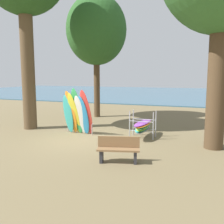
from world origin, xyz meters
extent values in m
plane|color=brown|center=(0.00, 0.00, 0.00)|extent=(80.00, 80.00, 0.00)
cube|color=#38607A|center=(0.00, 31.81, 0.05)|extent=(80.00, 36.00, 0.10)
cylinder|color=brown|center=(-3.64, 1.12, 3.56)|extent=(0.70, 0.70, 7.11)
cylinder|color=#4C3823|center=(5.64, 0.58, 2.81)|extent=(0.72, 0.72, 5.62)
cylinder|color=#4C3823|center=(-1.89, 6.08, 2.31)|extent=(0.42, 0.42, 4.62)
ellipsoid|color=#285623|center=(-1.89, 6.08, 5.90)|extent=(4.05, 4.05, 4.66)
ellipsoid|color=#38B2AD|center=(-1.11, 0.86, 0.97)|extent=(0.59, 0.55, 1.94)
ellipsoid|color=orange|center=(-0.93, 0.84, 1.08)|extent=(0.67, 0.73, 2.15)
ellipsoid|color=yellow|center=(-0.76, 0.82, 1.03)|extent=(0.68, 0.81, 2.06)
ellipsoid|color=#339E56|center=(-0.58, 0.81, 1.14)|extent=(0.58, 0.67, 2.28)
ellipsoid|color=white|center=(-0.40, 0.79, 0.97)|extent=(0.61, 0.72, 1.93)
ellipsoid|color=#2D8ED1|center=(-0.23, 0.77, 0.96)|extent=(0.60, 0.69, 1.91)
ellipsoid|color=red|center=(-0.05, 0.76, 1.11)|extent=(0.63, 0.81, 2.22)
cylinder|color=#9EA0A5|center=(-1.33, 1.18, 0.28)|extent=(0.04, 0.04, 0.55)
cylinder|color=#9EA0A5|center=(0.17, 0.91, 0.28)|extent=(0.04, 0.04, 0.55)
cylinder|color=#9EA0A5|center=(-0.58, 1.05, 0.55)|extent=(1.66, 0.34, 0.04)
cylinder|color=#9EA0A5|center=(2.03, 1.03, 0.62)|extent=(0.05, 0.05, 1.25)
cylinder|color=#9EA0A5|center=(3.13, 1.03, 0.62)|extent=(0.05, 0.05, 1.25)
cylinder|color=#9EA0A5|center=(2.03, 1.63, 0.62)|extent=(0.05, 0.05, 1.25)
cylinder|color=#9EA0A5|center=(3.13, 1.63, 0.62)|extent=(0.05, 0.05, 1.25)
cylinder|color=#9EA0A5|center=(2.58, 1.03, 0.35)|extent=(1.10, 0.04, 0.04)
cylinder|color=#9EA0A5|center=(2.58, 1.03, 0.80)|extent=(1.10, 0.04, 0.04)
cylinder|color=#9EA0A5|center=(2.58, 1.63, 0.35)|extent=(1.10, 0.04, 0.04)
cylinder|color=#9EA0A5|center=(2.58, 1.63, 0.80)|extent=(1.10, 0.04, 0.04)
ellipsoid|color=gray|center=(2.59, 1.33, 0.40)|extent=(0.57, 2.11, 0.06)
ellipsoid|color=#38B2AD|center=(2.55, 1.33, 0.46)|extent=(0.58, 2.12, 0.06)
ellipsoid|color=yellow|center=(2.59, 1.33, 0.52)|extent=(0.66, 2.13, 0.06)
ellipsoid|color=#339E56|center=(2.64, 1.33, 0.58)|extent=(0.53, 2.11, 0.06)
ellipsoid|color=orange|center=(2.63, 1.33, 0.64)|extent=(0.56, 2.11, 0.06)
ellipsoid|color=purple|center=(2.58, 1.33, 0.70)|extent=(0.62, 2.13, 0.06)
cube|color=#2D2D33|center=(2.14, -2.52, 0.21)|extent=(0.18, 0.34, 0.42)
cube|color=#2D2D33|center=(3.22, -2.22, 0.21)|extent=(0.18, 0.34, 0.42)
cube|color=olive|center=(2.68, -2.37, 0.45)|extent=(1.46, 0.76, 0.06)
cube|color=olive|center=(2.63, -2.20, 0.67)|extent=(1.37, 0.43, 0.36)
camera|label=1|loc=(5.36, -9.97, 2.86)|focal=40.58mm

